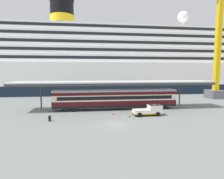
% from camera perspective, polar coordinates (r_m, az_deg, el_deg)
% --- Properties ---
extents(ground_plane, '(400.00, 400.00, 0.00)m').
position_cam_1_polar(ground_plane, '(28.70, 0.98, -10.48)').
color(ground_plane, slate).
extents(cruise_ship, '(153.30, 24.45, 34.14)m').
position_cam_1_polar(cruise_ship, '(72.59, -11.45, 7.98)').
color(cruise_ship, black).
rests_on(cruise_ship, ground).
extents(platform_canopy, '(41.68, 5.47, 5.85)m').
position_cam_1_polar(platform_canopy, '(38.96, 0.99, 2.18)').
color(platform_canopy, silver).
rests_on(platform_canopy, ground).
extents(train_carriage, '(25.46, 2.81, 4.11)m').
position_cam_1_polar(train_carriage, '(38.90, 1.07, -2.72)').
color(train_carriage, black).
rests_on(train_carriage, ground).
extents(service_truck, '(5.26, 2.37, 2.02)m').
position_cam_1_polar(service_truck, '(34.51, 11.48, -6.14)').
color(service_truck, silver).
rests_on(service_truck, ground).
extents(traffic_cone_near, '(0.36, 0.36, 0.60)m').
position_cam_1_polar(traffic_cone_near, '(34.64, 0.45, -7.16)').
color(traffic_cone_near, black).
rests_on(traffic_cone_near, ground).
extents(traffic_cone_mid, '(0.36, 0.36, 0.77)m').
position_cam_1_polar(traffic_cone_mid, '(32.81, 5.33, -7.76)').
color(traffic_cone_mid, black).
rests_on(traffic_cone_mid, ground).
extents(dockside_crane, '(12.05, 4.40, 55.39)m').
position_cam_1_polar(dockside_crane, '(63.37, 30.08, 12.73)').
color(dockside_crane, '#595960').
rests_on(dockside_crane, ground).
extents(quay_bollard, '(0.48, 0.48, 0.96)m').
position_cam_1_polar(quay_bollard, '(31.68, -18.56, -8.27)').
color(quay_bollard, black).
rests_on(quay_bollard, ground).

